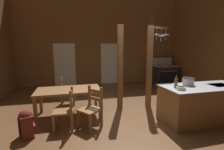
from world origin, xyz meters
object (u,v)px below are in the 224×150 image
(stove_range, at_px, (164,74))
(stockpot_on_counter, at_px, (188,81))
(ladderback_chair_at_table_end, at_px, (66,91))
(dining_table, at_px, (69,92))
(ladderback_chair_near_window, at_px, (91,108))
(ladderback_chair_by_post, at_px, (66,110))
(kitchen_island, at_px, (203,103))
(bottle_tall_on_counter, at_px, (176,83))
(backpack, at_px, (26,123))
(mixing_bowl_on_counter, at_px, (181,88))

(stove_range, distance_m, stockpot_on_counter, 4.36)
(ladderback_chair_at_table_end, bearing_deg, dining_table, -82.43)
(stove_range, relative_size, ladderback_chair_near_window, 1.39)
(stove_range, height_order, ladderback_chair_by_post, stove_range)
(stove_range, relative_size, dining_table, 0.76)
(ladderback_chair_at_table_end, distance_m, stockpot_on_counter, 3.65)
(kitchen_island, bearing_deg, ladderback_chair_at_table_end, 149.80)
(ladderback_chair_near_window, bearing_deg, dining_table, 123.73)
(dining_table, bearing_deg, ladderback_chair_at_table_end, 97.57)
(ladderback_chair_by_post, bearing_deg, stove_range, 38.69)
(dining_table, xyz_separation_m, ladderback_chair_near_window, (0.52, -0.78, -0.20))
(ladderback_chair_by_post, relative_size, bottle_tall_on_counter, 3.17)
(ladderback_chair_at_table_end, xyz_separation_m, bottle_tall_on_counter, (2.63, -2.00, 0.57))
(stockpot_on_counter, bearing_deg, backpack, -179.77)
(dining_table, bearing_deg, bottle_tall_on_counter, -23.28)
(dining_table, distance_m, bottle_tall_on_counter, 2.76)
(kitchen_island, height_order, dining_table, kitchen_island)
(ladderback_chair_at_table_end, relative_size, stockpot_on_counter, 2.64)
(dining_table, height_order, ladderback_chair_by_post, ladderback_chair_by_post)
(ladderback_chair_at_table_end, bearing_deg, stove_range, 23.66)
(dining_table, bearing_deg, kitchen_island, -18.03)
(kitchen_island, height_order, ladderback_chair_at_table_end, ladderback_chair_at_table_end)
(dining_table, xyz_separation_m, backpack, (-0.84, -0.94, -0.34))
(ladderback_chair_near_window, distance_m, ladderback_chair_by_post, 0.58)
(mixing_bowl_on_counter, bearing_deg, ladderback_chair_near_window, 166.21)
(kitchen_island, relative_size, backpack, 3.66)
(dining_table, relative_size, stockpot_on_counter, 4.80)
(kitchen_island, distance_m, ladderback_chair_near_window, 2.82)
(ladderback_chair_at_table_end, bearing_deg, ladderback_chair_near_window, -69.27)
(kitchen_island, bearing_deg, mixing_bowl_on_counter, -166.77)
(kitchen_island, xyz_separation_m, backpack, (-4.16, 0.14, -0.14))
(ladderback_chair_at_table_end, relative_size, backpack, 1.59)
(ladderback_chair_near_window, xyz_separation_m, bottle_tall_on_counter, (1.99, -0.30, 0.57))
(ladderback_chair_by_post, bearing_deg, ladderback_chair_near_window, -1.41)
(stove_range, bearing_deg, ladderback_chair_near_window, -137.53)
(kitchen_island, height_order, ladderback_chair_by_post, ladderback_chair_by_post)
(ladderback_chair_by_post, distance_m, mixing_bowl_on_counter, 2.66)
(ladderback_chair_by_post, xyz_separation_m, mixing_bowl_on_counter, (2.57, -0.50, 0.49))
(ladderback_chair_at_table_end, height_order, stockpot_on_counter, stockpot_on_counter)
(kitchen_island, bearing_deg, stockpot_on_counter, 156.73)
(ladderback_chair_at_table_end, bearing_deg, mixing_bowl_on_counter, -39.81)
(dining_table, distance_m, ladderback_chair_by_post, 0.80)
(ladderback_chair_near_window, bearing_deg, bottle_tall_on_counter, -8.47)
(kitchen_island, bearing_deg, ladderback_chair_near_window, 173.93)
(dining_table, distance_m, stockpot_on_counter, 3.13)
(ladderback_chair_near_window, distance_m, backpack, 1.38)
(kitchen_island, bearing_deg, bottle_tall_on_counter, 179.88)
(ladderback_chair_at_table_end, bearing_deg, kitchen_island, -30.20)
(bottle_tall_on_counter, bearing_deg, mixing_bowl_on_counter, -89.64)
(stove_range, height_order, backpack, stove_range)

